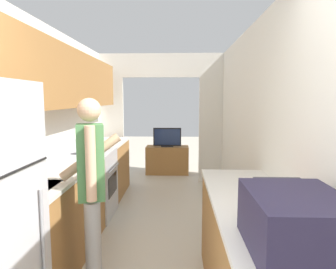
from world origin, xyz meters
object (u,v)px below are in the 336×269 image
Objects in this scene: suitcase at (296,223)px; range_oven at (90,184)px; tv_cabinet at (167,160)px; television at (167,138)px; book_stack at (262,196)px; person at (92,191)px.

range_oven is at bearing 123.78° from suitcase.
television is at bearing -90.00° from tv_cabinet.
book_stack is at bearing -79.41° from television.
suitcase reaches higher than tv_cabinet.
range_oven is 2.66m from tv_cabinet.
tv_cabinet is 0.51m from television.
television reaches higher than tv_cabinet.
tv_cabinet is at bearing 68.27° from range_oven.
tv_cabinet is at bearing 98.82° from suitcase.
range_oven is 1.78m from person.
book_stack is 0.49× the size of television.
range_oven is at bearing 132.35° from book_stack.
television is (-0.82, 4.40, -0.16)m from book_stack.
book_stack is at bearing -120.68° from person.
book_stack is at bearing -47.65° from range_oven.
suitcase is at bearing -81.18° from tv_cabinet.
person reaches higher than book_stack.
television is (0.00, -0.04, 0.50)m from tv_cabinet.
person is at bearing 165.86° from book_stack.
person is at bearing -72.72° from range_oven.
range_oven is 0.64× the size of person.
book_stack reaches higher than tv_cabinet.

